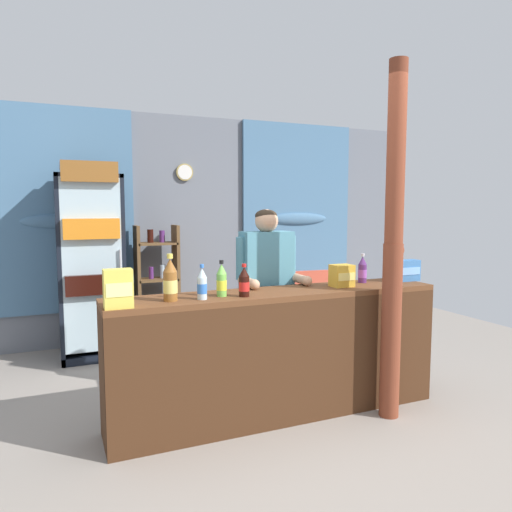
# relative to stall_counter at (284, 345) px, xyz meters

# --- Properties ---
(ground_plane) EXTENTS (7.79, 7.79, 0.00)m
(ground_plane) POSITION_rel_stall_counter_xyz_m (0.05, 0.86, -0.57)
(ground_plane) COLOR gray
(back_wall_curtained) EXTENTS (5.80, 0.22, 2.65)m
(back_wall_curtained) POSITION_rel_stall_counter_xyz_m (0.05, 2.63, 0.79)
(back_wall_curtained) COLOR slate
(back_wall_curtained) RESTS_ON ground
(stall_counter) EXTENTS (2.54, 0.46, 0.95)m
(stall_counter) POSITION_rel_stall_counter_xyz_m (0.00, 0.00, 0.00)
(stall_counter) COLOR brown
(stall_counter) RESTS_ON ground
(timber_post) EXTENTS (0.17, 0.15, 2.60)m
(timber_post) POSITION_rel_stall_counter_xyz_m (0.76, -0.25, 0.68)
(timber_post) COLOR brown
(timber_post) RESTS_ON ground
(drink_fridge) EXTENTS (0.64, 0.68, 2.01)m
(drink_fridge) POSITION_rel_stall_counter_xyz_m (-1.17, 2.14, 0.53)
(drink_fridge) COLOR black
(drink_fridge) RESTS_ON ground
(bottle_shelf_rack) EXTENTS (0.48, 0.28, 1.37)m
(bottle_shelf_rack) POSITION_rel_stall_counter_xyz_m (-0.45, 2.33, 0.15)
(bottle_shelf_rack) COLOR brown
(bottle_shelf_rack) RESTS_ON ground
(plastic_lawn_chair) EXTENTS (0.48, 0.48, 0.86)m
(plastic_lawn_chair) POSITION_rel_stall_counter_xyz_m (1.15, 1.72, -0.07)
(plastic_lawn_chair) COLOR #E5563D
(plastic_lawn_chair) RESTS_ON ground
(shopkeeper) EXTENTS (0.53, 0.42, 1.55)m
(shopkeeper) POSITION_rel_stall_counter_xyz_m (0.08, 0.49, 0.41)
(shopkeeper) COLOR #28282D
(shopkeeper) RESTS_ON ground
(soda_bottle_iced_tea) EXTENTS (0.09, 0.09, 0.31)m
(soda_bottle_iced_tea) POSITION_rel_stall_counter_xyz_m (-0.82, 0.04, 0.52)
(soda_bottle_iced_tea) COLOR brown
(soda_bottle_iced_tea) RESTS_ON stall_counter
(soda_bottle_cola) EXTENTS (0.07, 0.07, 0.23)m
(soda_bottle_cola) POSITION_rel_stall_counter_xyz_m (-0.31, -0.00, 0.48)
(soda_bottle_cola) COLOR black
(soda_bottle_cola) RESTS_ON stall_counter
(soda_bottle_lime_soda) EXTENTS (0.07, 0.07, 0.25)m
(soda_bottle_lime_soda) POSITION_rel_stall_counter_xyz_m (-0.46, 0.07, 0.49)
(soda_bottle_lime_soda) COLOR #75C64C
(soda_bottle_lime_soda) RESTS_ON stall_counter
(soda_bottle_water) EXTENTS (0.07, 0.07, 0.24)m
(soda_bottle_water) POSITION_rel_stall_counter_xyz_m (-0.61, 0.01, 0.48)
(soda_bottle_water) COLOR silver
(soda_bottle_water) RESTS_ON stall_counter
(soda_bottle_grape_soda) EXTENTS (0.07, 0.07, 0.24)m
(soda_bottle_grape_soda) POSITION_rel_stall_counter_xyz_m (0.81, 0.19, 0.49)
(soda_bottle_grape_soda) COLOR #56286B
(soda_bottle_grape_soda) RESTS_ON stall_counter
(snack_box_biscuit) EXTENTS (0.24, 0.10, 0.18)m
(snack_box_biscuit) POSITION_rel_stall_counter_xyz_m (1.20, 0.12, 0.47)
(snack_box_biscuit) COLOR #3D75B7
(snack_box_biscuit) RESTS_ON stall_counter
(snack_box_choco_powder) EXTENTS (0.16, 0.14, 0.17)m
(snack_box_choco_powder) POSITION_rel_stall_counter_xyz_m (0.54, 0.09, 0.47)
(snack_box_choco_powder) COLOR gold
(snack_box_choco_powder) RESTS_ON stall_counter
(snack_box_instant_noodle) EXTENTS (0.17, 0.11, 0.24)m
(snack_box_instant_noodle) POSITION_rel_stall_counter_xyz_m (-1.17, -0.06, 0.50)
(snack_box_instant_noodle) COLOR #EAD14C
(snack_box_instant_noodle) RESTS_ON stall_counter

